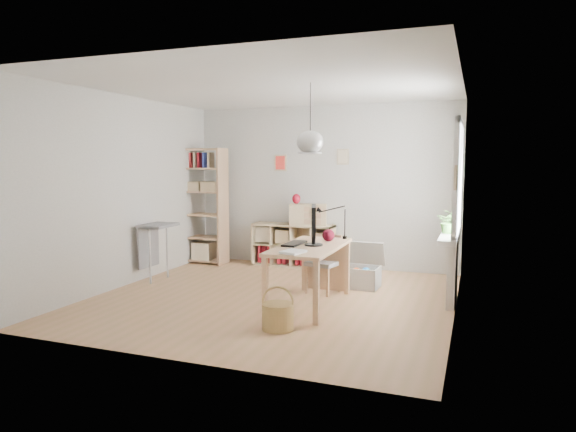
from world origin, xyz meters
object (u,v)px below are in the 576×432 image
(drawer_chest, at_px, (308,214))
(cube_shelf, at_px, (293,248))
(tall_bookshelf, at_px, (203,201))
(monitor, at_px, (314,223))
(desk, at_px, (310,253))
(chair, at_px, (325,260))
(storage_chest, at_px, (360,273))

(drawer_chest, bearing_deg, cube_shelf, 158.20)
(tall_bookshelf, relative_size, drawer_chest, 3.30)
(monitor, bearing_deg, desk, 166.42)
(desk, relative_size, drawer_chest, 2.47)
(chair, xyz_separation_m, storage_chest, (0.38, 0.48, -0.25))
(tall_bookshelf, distance_m, drawer_chest, 1.87)
(cube_shelf, height_order, drawer_chest, drawer_chest)
(desk, height_order, chair, chair)
(cube_shelf, bearing_deg, monitor, -64.36)
(tall_bookshelf, bearing_deg, desk, -37.01)
(chair, relative_size, drawer_chest, 1.29)
(tall_bookshelf, xyz_separation_m, storage_chest, (2.96, -0.78, -0.89))
(desk, xyz_separation_m, monitor, (0.05, 0.00, 0.37))
(storage_chest, bearing_deg, drawer_chest, 140.23)
(desk, xyz_separation_m, cube_shelf, (-1.02, 2.23, -0.36))
(storage_chest, relative_size, drawer_chest, 1.12)
(tall_bookshelf, distance_m, storage_chest, 3.18)
(monitor, bearing_deg, tall_bookshelf, 126.14)
(storage_chest, height_order, monitor, monitor)
(chair, distance_m, drawer_chest, 1.72)
(cube_shelf, distance_m, chair, 1.84)
(cube_shelf, xyz_separation_m, storage_chest, (1.39, -1.06, -0.10))
(tall_bookshelf, distance_m, chair, 2.94)
(cube_shelf, height_order, chair, chair)
(monitor, relative_size, drawer_chest, 0.90)
(tall_bookshelf, bearing_deg, monitor, -36.47)
(chair, xyz_separation_m, drawer_chest, (-0.73, 1.49, 0.45))
(storage_chest, bearing_deg, chair, -125.94)
(desk, relative_size, storage_chest, 2.21)
(cube_shelf, distance_m, storage_chest, 1.75)
(chair, height_order, drawer_chest, drawer_chest)
(tall_bookshelf, xyz_separation_m, chair, (2.58, -1.25, -0.64))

